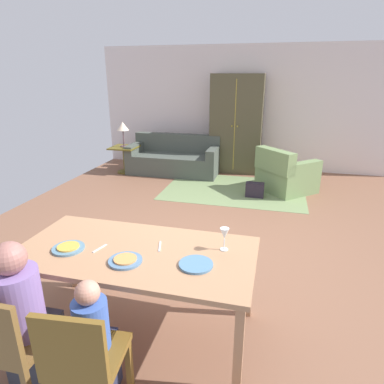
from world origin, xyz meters
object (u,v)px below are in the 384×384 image
object	(u,v)px
armoire	(236,124)
table_lamp	(123,127)
plate_near_child	(125,261)
person_child	(96,345)
plate_near_man	(68,248)
person_man	(26,320)
armchair	(285,175)
couch	(174,159)
plate_near_woman	(196,264)
dining_chair_man	(7,342)
handbag	(255,190)
wine_glass	(225,235)
dining_table	(136,258)
dining_chair_child	(82,358)
side_table	(125,156)

from	to	relation	value
armoire	table_lamp	world-z (taller)	armoire
plate_near_child	person_child	bearing A→B (deg)	-90.37
plate_near_man	plate_near_child	bearing A→B (deg)	-6.62
person_man	armchair	xyz separation A→B (m)	(1.73, 4.68, -0.19)
couch	plate_near_woman	bearing A→B (deg)	-70.88
plate_near_child	couch	bearing A→B (deg)	103.26
person_man	table_lamp	size ratio (longest dim) A/B	2.05
dining_chair_man	table_lamp	bearing A→B (deg)	107.88
handbag	wine_glass	bearing A→B (deg)	-90.46
dining_table	person_man	distance (m)	0.85
handbag	dining_table	bearing A→B (deg)	-101.16
plate_near_man	handbag	bearing A→B (deg)	71.68
plate_near_man	table_lamp	world-z (taller)	table_lamp
dining_chair_man	armoire	size ratio (longest dim) A/B	0.41
plate_near_man	person_man	size ratio (longest dim) A/B	0.23
plate_near_child	dining_chair_child	size ratio (longest dim) A/B	0.29
plate_near_child	dining_chair_man	world-z (taller)	dining_chair_man
plate_near_woman	person_child	size ratio (longest dim) A/B	0.27
plate_near_child	person_child	xyz separation A→B (m)	(-0.00, -0.48, -0.34)
dining_table	couch	bearing A→B (deg)	103.75
person_child	dining_chair_child	bearing A→B (deg)	-86.15
plate_near_woman	dining_table	bearing A→B (deg)	169.06
couch	armoire	bearing A→B (deg)	20.60
plate_near_man	plate_near_child	world-z (taller)	same
plate_near_man	table_lamp	bearing A→B (deg)	110.41
plate_near_man	couch	bearing A→B (deg)	97.51
plate_near_man	dining_chair_child	xyz separation A→B (m)	(0.53, -0.71, -0.28)
person_man	armoire	bearing A→B (deg)	83.71
dining_table	wine_glass	size ratio (longest dim) A/B	10.11
dining_chair_man	table_lamp	distance (m)	5.59
plate_near_man	person_child	size ratio (longest dim) A/B	0.27
plate_near_woman	armoire	bearing A→B (deg)	94.18
plate_near_man	handbag	distance (m)	3.94
dining_chair_man	dining_chair_child	xyz separation A→B (m)	(0.52, 0.00, 0.00)
side_table	table_lamp	bearing A→B (deg)	135.00
plate_near_child	armchair	world-z (taller)	armchair
armchair	table_lamp	world-z (taller)	table_lamp
plate_near_woman	handbag	world-z (taller)	plate_near_woman
wine_glass	handbag	bearing A→B (deg)	89.54
plate_near_child	handbag	bearing A→B (deg)	79.36
armoire	side_table	size ratio (longest dim) A/B	3.62
dining_chair_man	plate_near_child	bearing A→B (deg)	51.43
person_man	couch	size ratio (longest dim) A/B	0.56
wine_glass	side_table	distance (m)	5.20
dining_table	couch	xyz separation A→B (m)	(-1.16, 4.73, -0.39)
dining_table	person_child	world-z (taller)	person_child
plate_near_child	wine_glass	world-z (taller)	wine_glass
couch	plate_near_man	bearing A→B (deg)	-82.49
dining_chair_man	table_lamp	size ratio (longest dim) A/B	1.61
person_man	dining_chair_child	world-z (taller)	person_man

